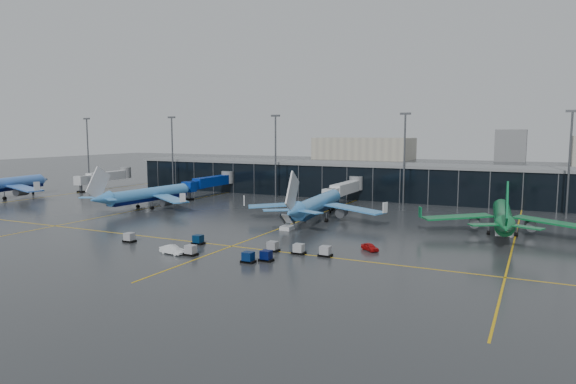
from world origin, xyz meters
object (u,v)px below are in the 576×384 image
at_px(airliner_aer_lingus, 503,206).
at_px(service_van_white, 172,250).
at_px(service_van_red, 370,247).
at_px(mobile_airstair, 287,226).
at_px(airliner_klm_west, 1,177).
at_px(baggage_carts, 239,249).
at_px(airliner_arkefly, 149,187).
at_px(airliner_klm_near, 318,195).

bearing_deg(airliner_aer_lingus, service_van_white, -143.46).
bearing_deg(service_van_red, mobile_airstair, 100.78).
bearing_deg(airliner_klm_west, baggage_carts, -26.03).
bearing_deg(baggage_carts, airliner_arkefly, 145.27).
distance_m(airliner_klm_west, airliner_aer_lingus, 141.08).
distance_m(service_van_red, service_van_white, 33.41).
bearing_deg(airliner_klm_west, airliner_aer_lingus, -6.93).
relative_size(airliner_arkefly, airliner_klm_near, 0.96).
bearing_deg(airliner_klm_west, airliner_arkefly, -5.05).
bearing_deg(mobile_airstair, baggage_carts, -87.07).
height_order(airliner_klm_near, service_van_red, airliner_klm_near).
relative_size(airliner_klm_near, airliner_aer_lingus, 1.05).
bearing_deg(airliner_klm_west, service_van_white, -30.64).
bearing_deg(service_van_white, baggage_carts, -52.96).
distance_m(airliner_klm_near, baggage_carts, 36.08).
height_order(airliner_arkefly, airliner_aer_lingus, airliner_arkefly).
xyz_separation_m(airliner_klm_west, mobile_airstair, (100.34, -6.56, -5.81)).
xyz_separation_m(airliner_klm_west, airliner_arkefly, (53.57, 4.91, -0.87)).
height_order(airliner_klm_near, mobile_airstair, airliner_klm_near).
xyz_separation_m(airliner_aer_lingus, mobile_airstair, (-40.50, -14.80, -4.90)).
distance_m(airliner_klm_west, airliner_klm_near, 101.74).
bearing_deg(airliner_aer_lingus, airliner_klm_near, 177.03).
height_order(airliner_klm_west, airliner_aer_lingus, airliner_klm_west).
height_order(airliner_klm_west, airliner_arkefly, airliner_klm_west).
height_order(airliner_aer_lingus, service_van_white, airliner_aer_lingus).
bearing_deg(airliner_arkefly, airliner_klm_near, 5.29).
height_order(airliner_aer_lingus, mobile_airstair, airliner_aer_lingus).
bearing_deg(mobile_airstair, airliner_klm_west, 174.28).
relative_size(airliner_aer_lingus, baggage_carts, 0.95).
distance_m(airliner_aer_lingus, mobile_airstair, 43.40).
relative_size(airliner_klm_west, airliner_arkefly, 1.15).
xyz_separation_m(airliner_arkefly, baggage_carts, (48.69, -33.75, -4.95)).
bearing_deg(airliner_arkefly, airliner_klm_west, -171.80).
bearing_deg(service_van_white, airliner_klm_west, 76.52).
height_order(mobile_airstair, service_van_white, mobile_airstair).
height_order(airliner_klm_west, service_van_white, airliner_klm_west).
bearing_deg(service_van_red, service_van_white, 158.49).
distance_m(baggage_carts, service_van_red, 22.35).
bearing_deg(airliner_arkefly, mobile_airstair, -10.81).
distance_m(airliner_arkefly, service_van_red, 71.73).
relative_size(baggage_carts, mobile_airstair, 11.28).
xyz_separation_m(baggage_carts, mobile_airstair, (-1.91, 22.28, 0.01)).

